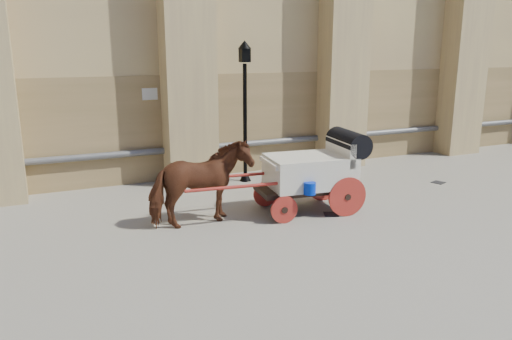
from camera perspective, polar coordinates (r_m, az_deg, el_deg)
name	(u,v)px	position (r m, az deg, el deg)	size (l,w,h in m)	color
ground	(278,214)	(11.60, 2.52, -5.04)	(90.00, 90.00, 0.00)	slate
horse	(200,184)	(10.70, -6.36, -1.62)	(0.99, 2.17, 1.83)	brown
carriage	(316,169)	(11.67, 6.82, 0.14)	(4.35, 1.62, 1.86)	black
street_lamp	(245,108)	(14.01, -1.27, 7.11)	(0.37, 0.37, 3.93)	black
drain_grate_near	(331,214)	(11.68, 8.57, -5.02)	(0.32, 0.32, 0.01)	black
drain_grate_far	(438,182)	(15.11, 20.12, -1.34)	(0.32, 0.32, 0.01)	black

